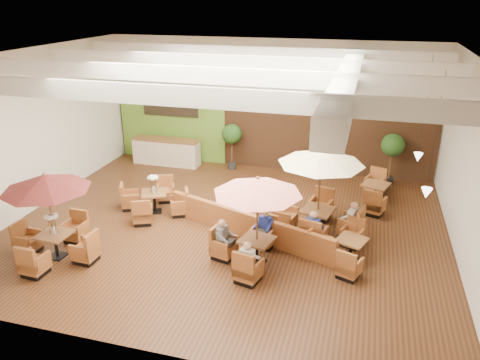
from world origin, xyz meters
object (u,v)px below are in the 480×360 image
(diner_1, at_px, (264,225))
(diner_3, at_px, (313,226))
(diner_0, at_px, (248,257))
(diner_2, at_px, (224,235))
(table_0, at_px, (49,201))
(table_1, at_px, (255,201))
(topiary_1, at_px, (321,139))
(topiary_2, at_px, (393,147))
(diner_4, at_px, (352,216))
(table_2, at_px, (320,177))
(topiary_0, at_px, (232,136))
(table_4, at_px, (341,249))
(table_5, at_px, (375,194))
(table_3, at_px, (155,201))
(booth_divider, at_px, (247,225))
(service_counter, at_px, (166,152))

(diner_1, relative_size, diner_3, 0.92)
(diner_0, height_order, diner_2, diner_0)
(table_0, xyz_separation_m, diner_1, (5.69, 2.23, -1.05))
(table_1, xyz_separation_m, topiary_1, (0.97, 7.20, -0.27))
(diner_1, height_order, diner_2, diner_2)
(topiary_1, relative_size, topiary_2, 1.06)
(topiary_2, distance_m, diner_3, 6.45)
(topiary_1, bearing_deg, diner_4, -72.22)
(table_1, bearing_deg, table_2, 70.17)
(table_2, bearing_deg, diner_0, -99.87)
(diner_1, distance_m, diner_3, 1.45)
(table_0, distance_m, topiary_1, 10.72)
(topiary_0, bearing_deg, table_4, -50.88)
(table_2, height_order, table_5, table_2)
(table_0, relative_size, table_2, 0.90)
(topiary_2, xyz_separation_m, diner_4, (-1.24, -4.92, -0.82))
(table_3, bearing_deg, table_0, -137.08)
(booth_divider, distance_m, diner_4, 3.28)
(table_3, bearing_deg, booth_divider, -39.40)
(table_2, xyz_separation_m, topiary_2, (2.29, 4.92, -0.37))
(service_counter, relative_size, table_2, 1.02)
(table_0, relative_size, diner_2, 3.44)
(topiary_2, distance_m, diner_2, 8.64)
(service_counter, distance_m, diner_3, 9.30)
(diner_1, xyz_separation_m, diner_3, (1.43, 0.25, 0.02))
(table_5, distance_m, diner_4, 2.95)
(table_3, height_order, topiary_2, topiary_2)
(table_2, distance_m, topiary_2, 5.44)
(table_3, bearing_deg, service_counter, 84.11)
(diner_4, bearing_deg, diner_1, 141.26)
(table_0, distance_m, diner_2, 4.99)
(topiary_0, xyz_separation_m, diner_1, (2.87, -6.23, -0.76))
(booth_divider, distance_m, table_0, 5.84)
(topiary_2, distance_m, diner_0, 9.02)
(topiary_2, bearing_deg, service_counter, -178.80)
(diner_3, bearing_deg, diner_1, -150.90)
(table_0, relative_size, table_4, 1.06)
(table_3, relative_size, diner_2, 3.53)
(service_counter, bearing_deg, table_2, -32.93)
(table_0, height_order, table_1, table_1)
(booth_divider, relative_size, diner_3, 7.56)
(table_2, height_order, diner_0, table_2)
(booth_divider, height_order, topiary_0, topiary_0)
(diner_1, relative_size, diner_4, 0.96)
(table_0, relative_size, topiary_2, 1.26)
(table_0, bearing_deg, diner_1, 23.67)
(table_2, relative_size, diner_1, 3.96)
(topiary_2, relative_size, diner_0, 2.71)
(table_0, relative_size, table_5, 0.96)
(diner_2, bearing_deg, diner_0, 54.58)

